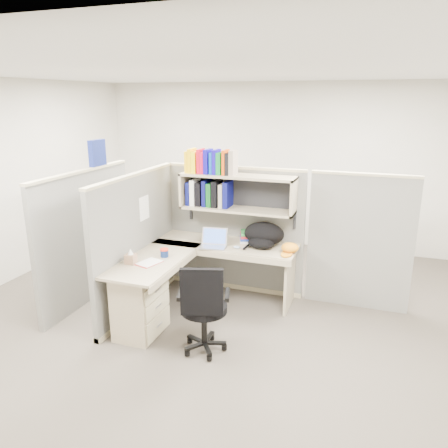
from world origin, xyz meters
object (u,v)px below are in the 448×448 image
at_px(desk, 165,288).
at_px(backpack, 263,235).
at_px(laptop, 213,239).
at_px(task_chair, 204,322).
at_px(snack_canister, 164,253).

height_order(desk, backpack, backpack).
xyz_separation_m(laptop, task_chair, (0.30, -1.04, -0.50)).
bearing_deg(snack_canister, backpack, 36.58).
bearing_deg(desk, snack_canister, 114.94).
relative_size(laptop, snack_canister, 3.23).
distance_m(desk, snack_canister, 0.39).
xyz_separation_m(backpack, task_chair, (-0.25, -1.27, -0.53)).
height_order(desk, task_chair, task_chair).
distance_m(desk, backpack, 1.31).
relative_size(desk, backpack, 3.61).
bearing_deg(task_chair, snack_canister, 140.87).
bearing_deg(desk, task_chair, -32.27).
xyz_separation_m(desk, task_chair, (0.62, -0.39, -0.10)).
relative_size(desk, snack_canister, 18.31).
relative_size(snack_canister, task_chair, 0.10).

